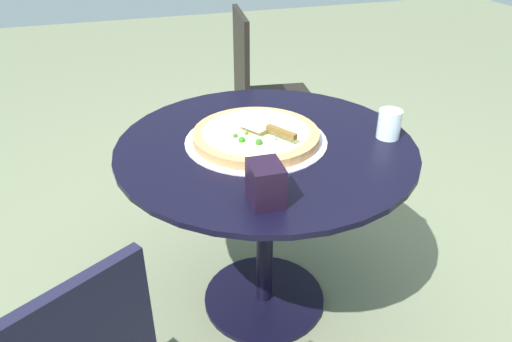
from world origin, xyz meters
The scene contains 7 objects.
ground_plane centered at (0.00, 0.00, 0.00)m, with size 10.00×10.00×0.00m, color #697155.
patio_table centered at (0.00, 0.00, 0.53)m, with size 0.97×0.97×0.69m.
pizza_on_tray centered at (-0.02, -0.03, 0.71)m, with size 0.46×0.46×0.05m.
pizza_server centered at (0.02, 0.00, 0.75)m, with size 0.21×0.15×0.02m.
drinking_cup centered at (0.08, 0.40, 0.74)m, with size 0.08×0.08×0.10m, color silver.
napkin_dispenser centered at (0.32, -0.11, 0.75)m, with size 0.10×0.08×0.11m, color black.
patio_chair_far centered at (-0.94, 0.30, 0.52)m, with size 0.44×0.44×0.90m.
Camera 1 is at (1.32, -0.45, 1.40)m, focal length 34.01 mm.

